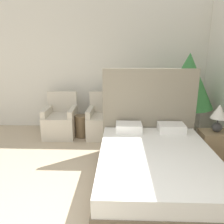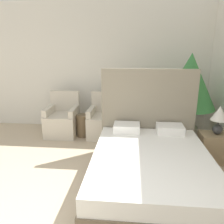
{
  "view_description": "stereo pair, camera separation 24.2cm",
  "coord_description": "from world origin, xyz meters",
  "px_view_note": "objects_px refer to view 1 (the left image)",
  "views": [
    {
      "loc": [
        0.58,
        -1.41,
        1.86
      ],
      "look_at": [
        0.44,
        2.73,
        0.66
      ],
      "focal_mm": 35.0,
      "sensor_mm": 36.0,
      "label": 1
    },
    {
      "loc": [
        0.83,
        -1.4,
        1.86
      ],
      "look_at": [
        0.44,
        2.73,
        0.66
      ],
      "focal_mm": 35.0,
      "sensor_mm": 36.0,
      "label": 2
    }
  ],
  "objects_px": {
    "armchair_near_window_right": "(103,123)",
    "table_lamp": "(219,115)",
    "bed": "(156,162)",
    "side_table": "(82,126)",
    "armchair_near_window_left": "(61,123)",
    "potted_palm": "(187,84)",
    "nightstand": "(213,145)"
  },
  "relations": [
    {
      "from": "side_table",
      "to": "nightstand",
      "type": "bearing_deg",
      "value": -19.8
    },
    {
      "from": "table_lamp",
      "to": "armchair_near_window_right",
      "type": "bearing_deg",
      "value": 155.52
    },
    {
      "from": "armchair_near_window_right",
      "to": "table_lamp",
      "type": "relative_size",
      "value": 1.95
    },
    {
      "from": "bed",
      "to": "side_table",
      "type": "distance_m",
      "value": 2.11
    },
    {
      "from": "bed",
      "to": "side_table",
      "type": "height_order",
      "value": "bed"
    },
    {
      "from": "bed",
      "to": "armchair_near_window_left",
      "type": "bearing_deg",
      "value": 137.67
    },
    {
      "from": "armchair_near_window_right",
      "to": "table_lamp",
      "type": "xyz_separation_m",
      "value": [
        2.02,
        -0.92,
        0.5
      ]
    },
    {
      "from": "armchair_near_window_left",
      "to": "table_lamp",
      "type": "bearing_deg",
      "value": -18.22
    },
    {
      "from": "armchair_near_window_left",
      "to": "bed",
      "type": "bearing_deg",
      "value": -43.28
    },
    {
      "from": "armchair_near_window_left",
      "to": "table_lamp",
      "type": "xyz_separation_m",
      "value": [
        2.96,
        -0.92,
        0.5
      ]
    },
    {
      "from": "armchair_near_window_left",
      "to": "potted_palm",
      "type": "bearing_deg",
      "value": -4.02
    },
    {
      "from": "bed",
      "to": "table_lamp",
      "type": "height_order",
      "value": "bed"
    },
    {
      "from": "bed",
      "to": "side_table",
      "type": "xyz_separation_m",
      "value": [
        -1.35,
        1.63,
        -0.05
      ]
    },
    {
      "from": "bed",
      "to": "side_table",
      "type": "relative_size",
      "value": 4.36
    },
    {
      "from": "bed",
      "to": "armchair_near_window_left",
      "type": "height_order",
      "value": "bed"
    },
    {
      "from": "bed",
      "to": "table_lamp",
      "type": "xyz_separation_m",
      "value": [
        1.14,
        0.74,
        0.5
      ]
    },
    {
      "from": "nightstand",
      "to": "bed",
      "type": "bearing_deg",
      "value": -146.73
    },
    {
      "from": "armchair_near_window_right",
      "to": "table_lamp",
      "type": "bearing_deg",
      "value": -22.7
    },
    {
      "from": "armchair_near_window_left",
      "to": "nightstand",
      "type": "xyz_separation_m",
      "value": [
        2.94,
        -0.92,
        -0.05
      ]
    },
    {
      "from": "bed",
      "to": "armchair_near_window_left",
      "type": "xyz_separation_m",
      "value": [
        -1.82,
        1.66,
        0.0
      ]
    },
    {
      "from": "potted_palm",
      "to": "bed",
      "type": "bearing_deg",
      "value": -118.26
    },
    {
      "from": "bed",
      "to": "potted_palm",
      "type": "height_order",
      "value": "potted_palm"
    },
    {
      "from": "armchair_near_window_right",
      "to": "side_table",
      "type": "bearing_deg",
      "value": -174.49
    },
    {
      "from": "side_table",
      "to": "potted_palm",
      "type": "bearing_deg",
      "value": -2.93
    },
    {
      "from": "potted_palm",
      "to": "table_lamp",
      "type": "height_order",
      "value": "potted_palm"
    },
    {
      "from": "nightstand",
      "to": "side_table",
      "type": "bearing_deg",
      "value": 160.2
    },
    {
      "from": "armchair_near_window_left",
      "to": "side_table",
      "type": "xyz_separation_m",
      "value": [
        0.47,
        -0.03,
        -0.06
      ]
    },
    {
      "from": "nightstand",
      "to": "side_table",
      "type": "height_order",
      "value": "nightstand"
    },
    {
      "from": "potted_palm",
      "to": "side_table",
      "type": "distance_m",
      "value": 2.37
    },
    {
      "from": "nightstand",
      "to": "table_lamp",
      "type": "height_order",
      "value": "table_lamp"
    },
    {
      "from": "potted_palm",
      "to": "table_lamp",
      "type": "bearing_deg",
      "value": -67.14
    },
    {
      "from": "armchair_near_window_left",
      "to": "potted_palm",
      "type": "relative_size",
      "value": 0.53
    }
  ]
}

